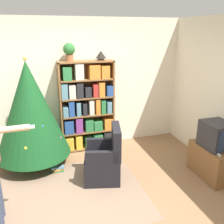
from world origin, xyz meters
TOP-DOWN VIEW (x-y plane):
  - ground_plane at (0.00, 0.00)m, footprint 14.00×14.00m
  - wall_back at (0.00, 2.05)m, footprint 8.00×0.10m
  - area_rug at (-0.43, 0.34)m, footprint 2.57×1.80m
  - bookshelf at (0.36, 1.82)m, footprint 1.07×0.30m
  - tv_stand at (2.13, 0.16)m, footprint 0.48×0.78m
  - television at (2.13, 0.16)m, footprint 0.41×0.49m
  - game_remote at (1.98, -0.08)m, footprint 0.04×0.12m
  - christmas_tree at (-0.72, 1.44)m, footprint 1.29×1.29m
  - armchair at (0.37, 0.60)m, footprint 0.69×0.68m
  - potted_plant at (0.05, 1.83)m, footprint 0.22×0.22m
  - table_lamp at (0.65, 1.83)m, footprint 0.20×0.20m
  - book_pile_near_tree at (-0.35, 1.07)m, footprint 0.22×0.17m

SIDE VIEW (x-z plane):
  - ground_plane at x=0.00m, z-range 0.00..0.00m
  - area_rug at x=-0.43m, z-range 0.00..0.01m
  - book_pile_near_tree at x=-0.35m, z-range 0.00..0.09m
  - tv_stand at x=2.13m, z-range 0.00..0.53m
  - armchair at x=0.37m, z-range -0.14..0.78m
  - game_remote at x=1.98m, z-range 0.53..0.55m
  - television at x=2.13m, z-range 0.53..0.96m
  - bookshelf at x=0.36m, z-range -0.03..1.77m
  - christmas_tree at x=-0.72m, z-range 0.07..2.02m
  - wall_back at x=0.00m, z-range 0.00..2.60m
  - table_lamp at x=0.65m, z-range 1.81..1.99m
  - potted_plant at x=0.05m, z-range 1.83..2.16m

